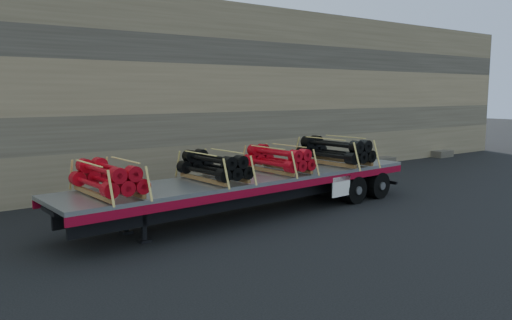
{
  "coord_description": "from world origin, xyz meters",
  "views": [
    {
      "loc": [
        -7.58,
        -11.34,
        3.54
      ],
      "look_at": [
        1.56,
        1.12,
        1.45
      ],
      "focal_mm": 35.0,
      "sensor_mm": 36.0,
      "label": 1
    }
  ],
  "objects_px": {
    "bundle_rear": "(335,151)",
    "trailer": "(252,195)",
    "bundle_front": "(108,179)",
    "bundle_midrear": "(278,160)",
    "bundle_midfront": "(214,167)"
  },
  "relations": [
    {
      "from": "trailer",
      "to": "bundle_rear",
      "type": "height_order",
      "value": "bundle_rear"
    },
    {
      "from": "trailer",
      "to": "bundle_midrear",
      "type": "bearing_deg",
      "value": 0.0
    },
    {
      "from": "bundle_midfront",
      "to": "bundle_midrear",
      "type": "height_order",
      "value": "bundle_midfront"
    },
    {
      "from": "bundle_midfront",
      "to": "bundle_rear",
      "type": "xyz_separation_m",
      "value": [
        4.93,
        0.3,
        0.05
      ]
    },
    {
      "from": "trailer",
      "to": "bundle_front",
      "type": "relative_size",
      "value": 5.34
    },
    {
      "from": "trailer",
      "to": "bundle_midrear",
      "type": "xyz_separation_m",
      "value": [
        1.02,
        0.06,
        0.95
      ]
    },
    {
      "from": "bundle_midrear",
      "to": "bundle_front",
      "type": "bearing_deg",
      "value": -180.0
    },
    {
      "from": "trailer",
      "to": "bundle_rear",
      "type": "relative_size",
      "value": 4.71
    },
    {
      "from": "bundle_front",
      "to": "bundle_midfront",
      "type": "xyz_separation_m",
      "value": [
        3.02,
        0.18,
        -0.0
      ]
    },
    {
      "from": "bundle_front",
      "to": "bundle_midrear",
      "type": "bearing_deg",
      "value": 0.0
    },
    {
      "from": "bundle_midfront",
      "to": "bundle_rear",
      "type": "distance_m",
      "value": 4.94
    },
    {
      "from": "bundle_rear",
      "to": "trailer",
      "type": "bearing_deg",
      "value": -180.0
    },
    {
      "from": "bundle_midfront",
      "to": "trailer",
      "type": "bearing_deg",
      "value": 0.0
    },
    {
      "from": "bundle_front",
      "to": "bundle_midfront",
      "type": "relative_size",
      "value": 1.01
    },
    {
      "from": "bundle_midrear",
      "to": "bundle_rear",
      "type": "xyz_separation_m",
      "value": [
        2.56,
        0.15,
        0.06
      ]
    }
  ]
}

